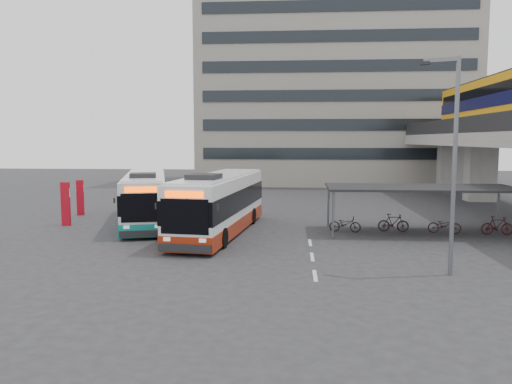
# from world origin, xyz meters

# --- Properties ---
(ground) EXTENTS (120.00, 120.00, 0.00)m
(ground) POSITION_xyz_m (0.00, 0.00, 0.00)
(ground) COLOR #28282B
(ground) RESTS_ON ground
(viaduct) EXTENTS (8.00, 32.00, 9.68)m
(viaduct) POSITION_xyz_m (17.00, 13.31, 6.23)
(viaduct) COLOR gray
(viaduct) RESTS_ON ground
(bike_shelter) EXTENTS (10.00, 4.00, 2.54)m
(bike_shelter) POSITION_xyz_m (8.45, 3.00, 1.64)
(bike_shelter) COLOR #595B60
(bike_shelter) RESTS_ON ground
(office_block) EXTENTS (30.00, 15.00, 25.00)m
(office_block) POSITION_xyz_m (6.00, 36.00, 12.50)
(office_block) COLOR gray
(office_block) RESTS_ON ground
(road_markings) EXTENTS (0.15, 7.60, 0.01)m
(road_markings) POSITION_xyz_m (2.50, -3.00, 0.01)
(road_markings) COLOR beige
(road_markings) RESTS_ON ground
(bus_main) EXTENTS (3.83, 11.73, 3.41)m
(bus_main) POSITION_xyz_m (-2.31, 2.23, 1.58)
(bus_main) COLOR white
(bus_main) RESTS_ON ground
(bus_teal) EXTENTS (5.13, 11.16, 3.23)m
(bus_teal) POSITION_xyz_m (-7.28, 5.06, 1.50)
(bus_teal) COLOR white
(bus_teal) RESTS_ON ground
(pedestrian) EXTENTS (0.54, 0.71, 1.76)m
(pedestrian) POSITION_xyz_m (-2.27, 3.55, 0.88)
(pedestrian) COLOR black
(pedestrian) RESTS_ON ground
(lamp_post) EXTENTS (1.36, 0.61, 8.04)m
(lamp_post) POSITION_xyz_m (7.45, -5.50, 4.58)
(lamp_post) COLOR #595B60
(lamp_post) RESTS_ON ground
(sign_totem_mid) EXTENTS (0.56, 0.18, 2.58)m
(sign_totem_mid) POSITION_xyz_m (-11.70, 3.84, 1.33)
(sign_totem_mid) COLOR #AD0A19
(sign_totem_mid) RESTS_ON ground
(sign_totem_north) EXTENTS (0.50, 0.28, 2.36)m
(sign_totem_north) POSITION_xyz_m (-12.61, 7.91, 1.22)
(sign_totem_north) COLOR #AD0A19
(sign_totem_north) RESTS_ON ground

